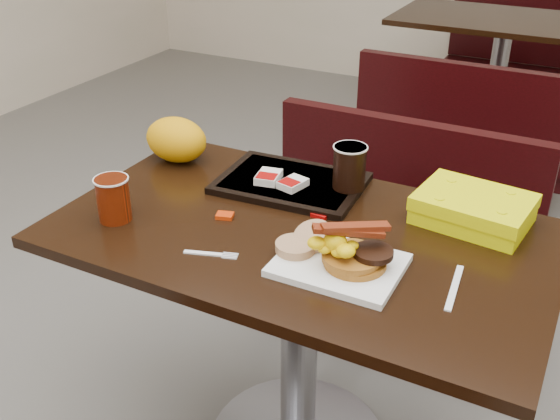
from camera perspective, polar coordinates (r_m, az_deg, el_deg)
The scene contains 23 objects.
table_near at distance 1.81m, azimuth 1.66°, elevation -12.02°, with size 1.20×0.70×0.75m, color black, non-canonical shape.
bench_near_n at distance 2.35m, azimuth 9.17°, elevation -2.23°, with size 1.00×0.46×0.72m, color black, non-canonical shape.
table_far at distance 4.06m, azimuth 18.28°, elevation 10.39°, with size 1.20×0.70×0.75m, color black, non-canonical shape.
bench_far_s at distance 3.41m, azimuth 15.93°, elevation 7.08°, with size 1.00×0.46×0.72m, color black, non-canonical shape.
bench_far_n at distance 4.73m, azimuth 19.94°, elevation 12.42°, with size 1.00×0.46×0.72m, color black, non-canonical shape.
platter at distance 1.45m, azimuth 5.13°, elevation -4.80°, with size 0.27×0.21×0.02m, color white.
pancake_stack at distance 1.43m, azimuth 6.57°, elevation -4.26°, with size 0.14×0.14×0.03m, color #9D531A.
sausage_patty at distance 1.42m, azimuth 8.13°, elevation -3.70°, with size 0.09×0.09×0.01m, color black.
scrambled_eggs at distance 1.41m, azimuth 4.80°, elevation -2.93°, with size 0.09×0.08×0.05m, color #F7E104.
bacon_strips at distance 1.40m, azimuth 6.00°, elevation -1.71°, with size 0.16×0.07×0.01m, color #4D1605, non-canonical shape.
muffin_bottom at distance 1.48m, azimuth 1.34°, elevation -3.22°, with size 0.09×0.09×0.02m, color tan.
muffin_top at distance 1.49m, azimuth 2.91°, elevation -2.28°, with size 0.09×0.09×0.02m, color tan.
coffee_cup_near at distance 1.66m, azimuth -14.30°, elevation 0.92°, with size 0.08×0.08×0.11m, color maroon.
fork at distance 1.51m, azimuth -6.71°, elevation -3.76°, with size 0.13×0.02×0.00m, color white, non-canonical shape.
knife at distance 1.43m, azimuth 14.94°, elevation -6.53°, with size 0.17×0.01×0.00m, color white.
condiment_syrup at distance 1.65m, azimuth -4.83°, elevation -0.49°, with size 0.04×0.03×0.01m, color #B82C07.
condiment_ketchup at distance 1.65m, azimuth 3.54°, elevation -0.41°, with size 0.04×0.03×0.01m, color #8C0504.
tray at distance 1.80m, azimuth 0.95°, elevation 2.36°, with size 0.39×0.27×0.02m, color black.
hashbrown_sleeve_left at distance 1.78m, azimuth -1.01°, elevation 2.88°, with size 0.06×0.08×0.02m, color silver.
hashbrown_sleeve_right at distance 1.75m, azimuth 1.13°, elevation 2.32°, with size 0.06×0.07×0.02m, color silver.
coffee_cup_far at distance 1.74m, azimuth 6.07°, elevation 3.73°, with size 0.09×0.09×0.12m, color black.
clamshell at distance 1.68m, azimuth 16.48°, elevation 0.10°, with size 0.27×0.20×0.07m, color #DCDD03.
paper_bag at distance 1.95m, azimuth -9.02°, elevation 6.08°, with size 0.19×0.14×0.13m, color orange.
Camera 1 is at (0.59, -1.24, 1.56)m, focal length 42.01 mm.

